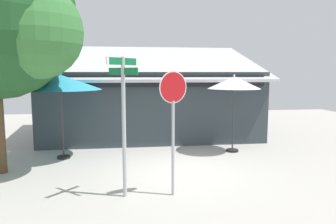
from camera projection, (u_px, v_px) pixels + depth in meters
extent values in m
cube|color=#ADA8A0|center=(176.00, 171.00, 9.46)|extent=(28.00, 28.00, 0.10)
cube|color=#333D42|center=(151.00, 103.00, 14.85)|extent=(9.19, 5.44, 2.92)
cube|color=silver|center=(150.00, 61.00, 14.46)|extent=(9.69, 5.95, 1.76)
cube|color=black|center=(156.00, 81.00, 11.99)|extent=(8.59, 0.16, 0.44)
cylinder|color=#A8AAB2|center=(124.00, 128.00, 7.22)|extent=(0.09, 0.09, 3.25)
cube|color=#116B38|center=(123.00, 61.00, 7.03)|extent=(0.62, 0.66, 0.16)
cube|color=#116B38|center=(123.00, 71.00, 7.05)|extent=(0.66, 0.62, 0.16)
cube|color=white|center=(107.00, 61.00, 6.65)|extent=(0.07, 0.07, 0.16)
cylinder|color=#A8AAB2|center=(173.00, 149.00, 7.36)|extent=(0.07, 0.07, 2.25)
cylinder|color=white|center=(173.00, 87.00, 7.18)|extent=(0.68, 0.32, 0.74)
cylinder|color=red|center=(173.00, 87.00, 7.18)|extent=(0.64, 0.32, 0.69)
cylinder|color=black|center=(64.00, 157.00, 10.71)|extent=(0.44, 0.44, 0.08)
cylinder|color=#333335|center=(62.00, 124.00, 10.56)|extent=(0.05, 0.05, 2.38)
cone|color=#2D99BC|center=(61.00, 82.00, 10.39)|extent=(2.68, 2.68, 0.49)
sphere|color=silver|center=(60.00, 74.00, 10.36)|extent=(0.08, 0.08, 0.08)
cylinder|color=black|center=(232.00, 150.00, 11.63)|extent=(0.44, 0.44, 0.08)
cylinder|color=#333335|center=(233.00, 120.00, 11.49)|extent=(0.05, 0.05, 2.37)
cone|color=white|center=(234.00, 83.00, 11.32)|extent=(1.91, 1.91, 0.44)
sphere|color=silver|center=(234.00, 76.00, 11.29)|extent=(0.08, 0.08, 0.08)
sphere|color=#387538|center=(35.00, 32.00, 8.28)|extent=(2.53, 2.53, 2.53)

